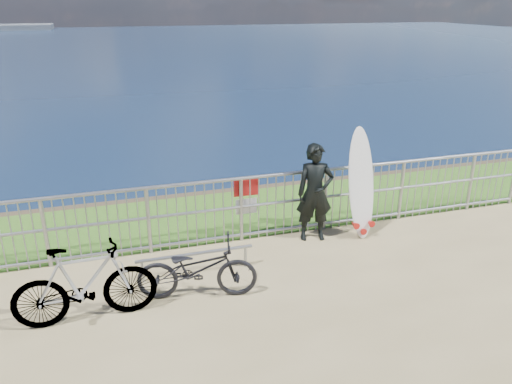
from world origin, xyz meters
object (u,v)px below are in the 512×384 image
object	(u,v)px
surfboard	(361,188)
bicycle_far	(85,284)
surfer	(315,193)
bicycle_near	(197,269)

from	to	relation	value
surfboard	bicycle_far	bearing A→B (deg)	-164.76
surfer	bicycle_far	distance (m)	3.85
surfer	bicycle_near	distance (m)	2.52
surfer	bicycle_far	xyz separation A→B (m)	(-3.61, -1.30, -0.30)
surfboard	surfer	bearing A→B (deg)	172.91
surfer	bicycle_near	xyz separation A→B (m)	(-2.19, -1.17, -0.40)
surfboard	bicycle_near	size ratio (longest dim) A/B	1.17
surfboard	bicycle_near	xyz separation A→B (m)	(-2.98, -1.08, -0.44)
bicycle_near	bicycle_far	bearing A→B (deg)	107.17
bicycle_near	surfer	bearing A→B (deg)	-49.65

